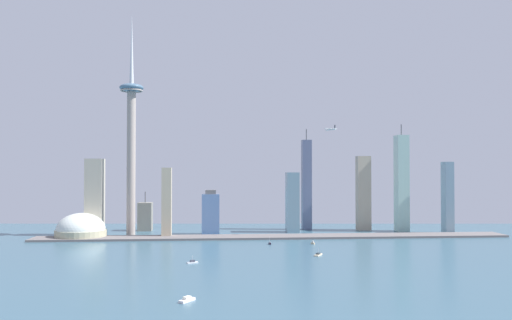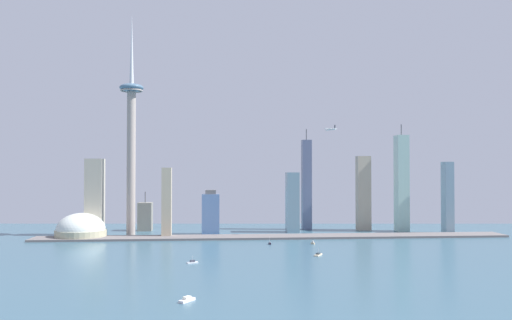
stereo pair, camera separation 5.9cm
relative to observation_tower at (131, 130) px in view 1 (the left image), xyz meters
name	(u,v)px [view 1 (the left image)]	position (x,y,z in m)	size (l,w,h in m)	color
waterfront_pier	(274,237)	(220.67, -40.64, -163.95)	(716.96, 47.76, 3.11)	slate
observation_tower	(131,130)	(0.00, 0.00, 0.00)	(37.74, 37.74, 349.76)	#A3948B
stadium_dome	(81,231)	(-70.42, -23.84, -154.29)	(75.91, 75.91, 50.55)	#B2AE8D
skyscraper_0	(363,193)	(385.67, 49.89, -102.01)	(22.90, 17.45, 126.99)	#B4A48B
skyscraper_1	(95,197)	(-58.07, 10.65, -105.16)	(27.06, 26.03, 120.68)	#B3AA96
skyscraper_2	(306,185)	(289.54, 65.24, -87.78)	(16.37, 15.66, 174.17)	slate
skyscraper_3	(211,213)	(124.30, 10.03, -132.09)	(27.98, 19.12, 70.96)	#5C7CAD
skyscraper_4	(402,183)	(444.77, 26.79, -84.66)	(19.47, 23.21, 180.12)	#A1C6BA
skyscraper_5	(448,197)	(511.31, -2.25, -107.34)	(14.14, 19.66, 116.33)	#748FA0
skyscraper_6	(292,202)	(259.25, 28.40, -116.01)	(20.20, 26.34, 98.98)	#6F8F9F
skyscraper_7	(145,217)	(12.79, 70.05, -141.62)	(23.50, 23.34, 66.11)	gray
skyscraper_8	(167,203)	(57.75, -25.97, -112.24)	(14.56, 13.65, 106.52)	#BEAE90
boat_0	(187,300)	(109.89, -418.32, -164.05)	(13.04, 15.22, 3.98)	white
boat_1	(318,255)	(254.94, -209.48, -164.36)	(12.95, 18.00, 9.51)	beige
boat_2	(192,262)	(106.78, -250.28, -164.24)	(12.53, 7.92, 8.57)	white
boat_3	(313,243)	(266.77, -113.05, -163.81)	(5.12, 6.31, 4.62)	beige
boat_5	(270,243)	(206.81, -111.13, -163.94)	(2.78, 7.54, 10.73)	black
airplane	(331,129)	(310.83, -30.76, 0.98)	(22.65, 24.17, 7.53)	silver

